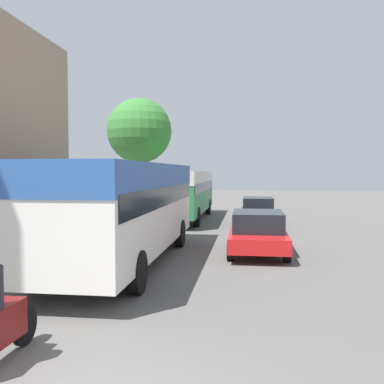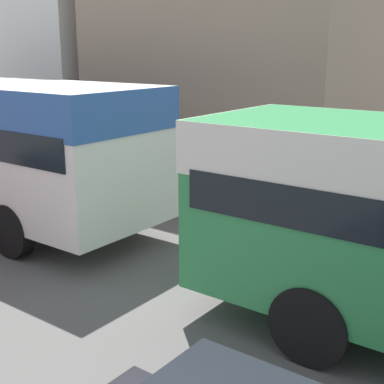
% 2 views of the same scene
% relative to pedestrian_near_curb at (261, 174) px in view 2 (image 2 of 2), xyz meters
% --- Properties ---
extents(building_midblock, '(6.68, 7.83, 8.27)m').
position_rel_pedestrian_near_curb_xyz_m(building_midblock, '(-4.68, -3.16, 3.05)').
color(building_midblock, gray).
rests_on(building_midblock, ground_plane).
extents(pedestrian_near_curb, '(0.34, 0.34, 1.81)m').
position_rel_pedestrian_near_curb_xyz_m(pedestrian_near_curb, '(0.00, 0.00, 0.00)').
color(pedestrian_near_curb, '#232838').
rests_on(pedestrian_near_curb, sidewalk).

